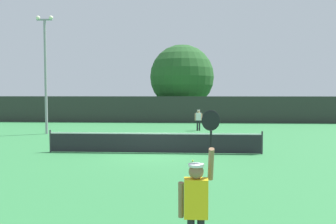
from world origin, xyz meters
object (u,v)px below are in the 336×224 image
tennis_ball (193,161)px  large_tree (182,77)px  player_receiving (198,118)px  parked_car_near (149,111)px  light_pole (45,67)px  player_serving (197,199)px

tennis_ball → large_tree: bearing=92.2°
player_receiving → parked_car_near: bearing=-67.2°
player_receiving → large_tree: (-1.45, 11.02, 3.61)m
light_pole → large_tree: bearing=56.3°
tennis_ball → player_serving: bearing=-90.4°
player_receiving → tennis_ball: size_ratio=23.04×
player_receiving → light_pole: light_pole is taller
player_receiving → player_serving: bearing=88.2°
parked_car_near → light_pole: bearing=-104.2°
light_pole → parked_car_near: bearing=70.3°
tennis_ball → light_pole: 14.30m
player_serving → large_tree: (-0.79, 31.58, 3.42)m
large_tree → parked_car_near: bearing=160.1°
player_serving → player_receiving: size_ratio=1.65×
light_pole → large_tree: light_pole is taller
player_serving → light_pole: bearing=119.1°
player_receiving → light_pole: bearing=14.3°
player_receiving → light_pole: size_ratio=0.19×
large_tree → tennis_ball: bearing=-87.8°
player_serving → large_tree: large_tree is taller
tennis_ball → large_tree: 23.30m
player_serving → large_tree: bearing=91.4°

